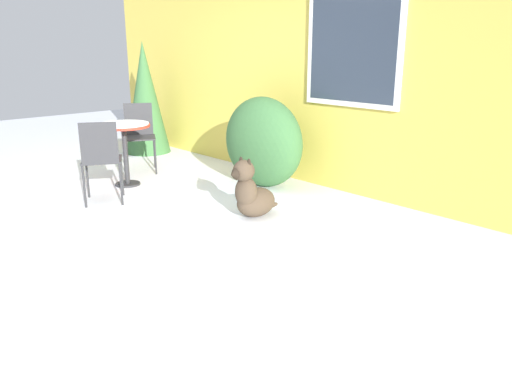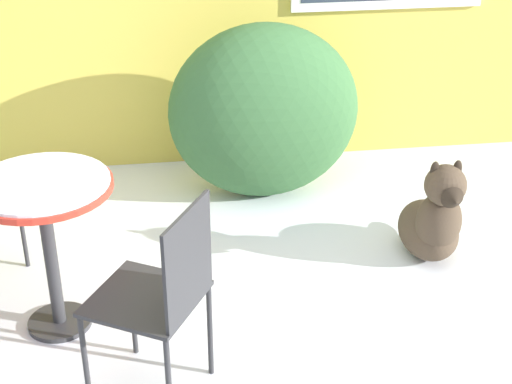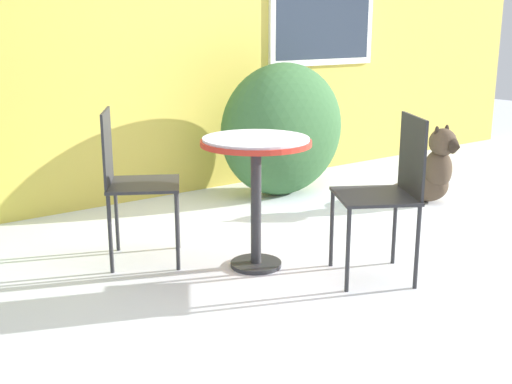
% 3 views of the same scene
% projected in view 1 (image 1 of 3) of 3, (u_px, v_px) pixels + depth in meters
% --- Properties ---
extents(ground_plane, '(16.00, 16.00, 0.00)m').
position_uv_depth(ground_plane, '(142.00, 210.00, 5.40)').
color(ground_plane, white).
extents(house_wall, '(8.00, 0.10, 3.34)m').
position_uv_depth(house_wall, '(288.00, 48.00, 6.32)').
color(house_wall, '#DBC14C').
rests_on(house_wall, ground_plane).
extents(shrub_left, '(1.18, 0.68, 1.11)m').
position_uv_depth(shrub_left, '(263.00, 142.00, 6.17)').
color(shrub_left, '#386638').
rests_on(shrub_left, ground_plane).
extents(evergreen_bush, '(0.73, 0.73, 1.77)m').
position_uv_depth(evergreen_bush, '(145.00, 98.00, 8.04)').
color(evergreen_bush, '#386638').
rests_on(evergreen_bush, ground_plane).
extents(patio_table, '(0.65, 0.65, 0.79)m').
position_uv_depth(patio_table, '(124.00, 135.00, 6.17)').
color(patio_table, '#2D2D30').
rests_on(patio_table, ground_plane).
extents(patio_chair_near_table, '(0.58, 0.58, 0.93)m').
position_uv_depth(patio_chair_near_table, '(139.00, 133.00, 6.93)').
color(patio_chair_near_table, '#2D2D30').
rests_on(patio_chair_near_table, ground_plane).
extents(patio_chair_far_side, '(0.58, 0.58, 0.93)m').
position_uv_depth(patio_chair_far_side, '(101.00, 157.00, 5.48)').
color(patio_chair_far_side, '#2D2D30').
rests_on(patio_chair_far_side, ground_plane).
extents(dog, '(0.32, 0.65, 0.65)m').
position_uv_depth(dog, '(252.00, 195.00, 5.10)').
color(dog, '#4C3D2D').
rests_on(dog, ground_plane).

